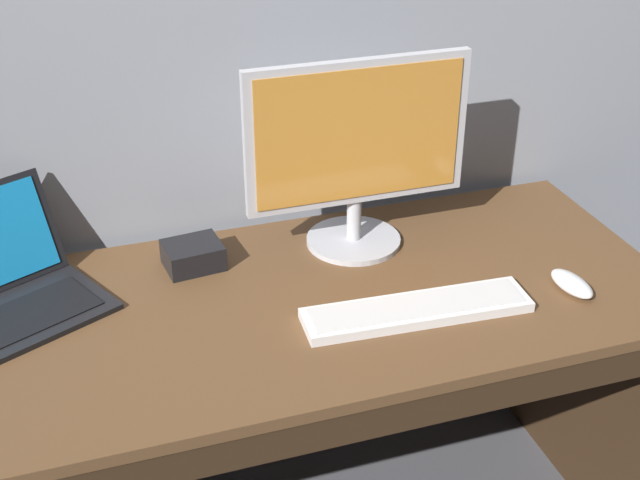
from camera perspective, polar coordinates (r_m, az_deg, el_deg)
The scene contains 6 objects.
desk at distance 1.99m, azimuth -2.65°, elevation -10.09°, with size 1.75×0.71×0.76m.
laptop_black at distance 1.93m, azimuth -20.14°, elevation -2.94°, with size 0.45×0.43×0.23m.
external_monitor at distance 1.96m, azimuth 2.47°, elevation 5.96°, with size 0.52×0.23×0.46m.
wired_keyboard at distance 1.83m, azimuth 6.43°, elevation -4.60°, with size 0.49×0.14×0.02m.
computer_mouse at distance 1.97m, azimuth 16.31°, elevation -2.79°, with size 0.06×0.12×0.03m, color white.
external_drive_box at distance 2.00m, azimuth -8.39°, elevation -1.00°, with size 0.13×0.11×0.06m, color black.
Camera 1 is at (-0.39, -1.50, 1.80)m, focal length 48.41 mm.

